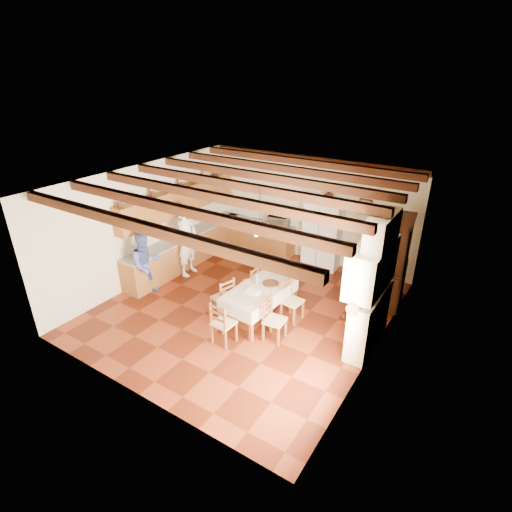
{
  "coord_description": "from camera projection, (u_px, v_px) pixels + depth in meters",
  "views": [
    {
      "loc": [
        4.49,
        -6.51,
        5.11
      ],
      "look_at": [
        0.1,
        0.3,
        1.25
      ],
      "focal_mm": 28.0,
      "sensor_mm": 36.0,
      "label": 1
    }
  ],
  "objects": [
    {
      "name": "chair_end_near",
      "position": [
        224.0,
        322.0,
        7.98
      ],
      "size": [
        0.44,
        0.42,
        0.96
      ],
      "primitive_type": null,
      "rotation": [
        0.0,
        0.0,
        3.09
      ],
      "color": "brown",
      "rests_on": "floor"
    },
    {
      "name": "wall_picture",
      "position": [
        365.0,
        207.0,
        10.23
      ],
      "size": [
        0.34,
        0.03,
        0.42
      ],
      "primitive_type": "cube",
      "color": "black",
      "rests_on": "ground"
    },
    {
      "name": "person_man",
      "position": [
        187.0,
        241.0,
        10.49
      ],
      "size": [
        0.56,
        0.77,
        1.93
      ],
      "primitive_type": "imported",
      "rotation": [
        0.0,
        0.0,
        1.72
      ],
      "color": "white",
      "rests_on": "floor"
    },
    {
      "name": "chair_end_far",
      "position": [
        286.0,
        279.0,
        9.58
      ],
      "size": [
        0.47,
        0.45,
        0.96
      ],
      "primitive_type": null,
      "rotation": [
        0.0,
        0.0,
        -0.14
      ],
      "color": "brown",
      "rests_on": "floor"
    },
    {
      "name": "ceiling",
      "position": [
        244.0,
        181.0,
        8.04
      ],
      "size": [
        6.0,
        6.5,
        0.02
      ],
      "primitive_type": "cube",
      "color": "silver",
      "rests_on": "ground"
    },
    {
      "name": "chair_left_far",
      "position": [
        248.0,
        284.0,
        9.37
      ],
      "size": [
        0.45,
        0.47,
        0.96
      ],
      "primitive_type": null,
      "rotation": [
        0.0,
        0.0,
        -1.44
      ],
      "color": "brown",
      "rests_on": "floor"
    },
    {
      "name": "chair_left_near",
      "position": [
        223.0,
        297.0,
        8.86
      ],
      "size": [
        0.5,
        0.51,
        0.96
      ],
      "primitive_type": null,
      "rotation": [
        0.0,
        0.0,
        -1.84
      ],
      "color": "brown",
      "rests_on": "floor"
    },
    {
      "name": "chair_right_near",
      "position": [
        275.0,
        320.0,
        8.05
      ],
      "size": [
        0.44,
        0.45,
        0.96
      ],
      "primitive_type": null,
      "rotation": [
        0.0,
        0.0,
        1.66
      ],
      "color": "brown",
      "rests_on": "floor"
    },
    {
      "name": "countertop_left",
      "position": [
        186.0,
        235.0,
        11.07
      ],
      "size": [
        0.62,
        4.3,
        0.04
      ],
      "primitive_type": "cube",
      "color": "gray",
      "rests_on": "lower_cabinets_left"
    },
    {
      "name": "wall_back",
      "position": [
        310.0,
        209.0,
        11.16
      ],
      "size": [
        6.0,
        0.02,
        3.0
      ],
      "primitive_type": "cube",
      "color": "#EDE2C7",
      "rests_on": "ground"
    },
    {
      "name": "fridge_vase",
      "position": [
        328.0,
        195.0,
        10.45
      ],
      "size": [
        0.26,
        0.26,
        0.27
      ],
      "primitive_type": "imported",
      "rotation": [
        0.0,
        0.0,
        -0.01
      ],
      "color": "#34200E",
      "rests_on": "refrigerator"
    },
    {
      "name": "dining_table",
      "position": [
        259.0,
        291.0,
        8.67
      ],
      "size": [
        1.01,
        1.82,
        0.77
      ],
      "rotation": [
        0.0,
        0.0,
        -0.06
      ],
      "color": "beige",
      "rests_on": "floor"
    },
    {
      "name": "lower_cabinets_back",
      "position": [
        258.0,
        236.0,
        12.14
      ],
      "size": [
        2.3,
        0.6,
        0.86
      ],
      "primitive_type": "cube",
      "color": "brown",
      "rests_on": "ground"
    },
    {
      "name": "countertop_back",
      "position": [
        258.0,
        222.0,
        11.95
      ],
      "size": [
        2.34,
        0.62,
        0.04
      ],
      "primitive_type": "cube",
      "color": "gray",
      "rests_on": "lower_cabinets_back"
    },
    {
      "name": "lower_cabinets_left",
      "position": [
        187.0,
        250.0,
        11.26
      ],
      "size": [
        0.6,
        4.3,
        0.86
      ],
      "primitive_type": "cube",
      "color": "brown",
      "rests_on": "ground"
    },
    {
      "name": "refrigerator",
      "position": [
        324.0,
        233.0,
        10.95
      ],
      "size": [
        1.02,
        0.86,
        1.93
      ],
      "primitive_type": "cube",
      "rotation": [
        0.0,
        0.0,
        0.07
      ],
      "color": "white",
      "rests_on": "floor"
    },
    {
      "name": "wall_right",
      "position": [
        382.0,
        287.0,
        7.21
      ],
      "size": [
        0.02,
        6.5,
        3.0
      ],
      "primitive_type": "cube",
      "color": "#EDE2C7",
      "rests_on": "ground"
    },
    {
      "name": "floor",
      "position": [
        245.0,
        308.0,
        9.33
      ],
      "size": [
        6.0,
        6.5,
        0.02
      ],
      "primitive_type": "cube",
      "color": "#4A1809",
      "rests_on": "ground"
    },
    {
      "name": "backsplash_left",
      "position": [
        177.0,
        222.0,
        11.07
      ],
      "size": [
        0.03,
        4.3,
        0.6
      ],
      "primitive_type": "cube",
      "color": "beige",
      "rests_on": "ground"
    },
    {
      "name": "backsplash_back",
      "position": [
        263.0,
        210.0,
        12.03
      ],
      "size": [
        2.3,
        0.03,
        0.6
      ],
      "primitive_type": "cube",
      "color": "beige",
      "rests_on": "ground"
    },
    {
      "name": "microwave",
      "position": [
        279.0,
        221.0,
        11.52
      ],
      "size": [
        0.66,
        0.51,
        0.33
      ],
      "primitive_type": "imported",
      "rotation": [
        0.0,
        0.0,
        0.19
      ],
      "color": "silver",
      "rests_on": "countertop_back"
    },
    {
      "name": "chandelier",
      "position": [
        260.0,
        224.0,
        7.99
      ],
      "size": [
        0.47,
        0.47,
        0.03
      ],
      "primitive_type": "torus",
      "color": "black",
      "rests_on": "ground"
    },
    {
      "name": "wall_front",
      "position": [
        127.0,
        322.0,
        6.21
      ],
      "size": [
        6.0,
        0.02,
        3.0
      ],
      "primitive_type": "cube",
      "color": "#EDE2C7",
      "rests_on": "ground"
    },
    {
      "name": "hutch",
      "position": [
        396.0,
        262.0,
        9.14
      ],
      "size": [
        0.62,
        1.21,
        2.11
      ],
      "primitive_type": null,
      "rotation": [
        0.0,
        0.0,
        0.12
      ],
      "color": "#34200E",
      "rests_on": "floor"
    },
    {
      "name": "upper_cabinets",
      "position": [
        180.0,
        200.0,
        10.71
      ],
      "size": [
        0.35,
        4.2,
        0.7
      ],
      "primitive_type": "cube",
      "color": "brown",
      "rests_on": "ground"
    },
    {
      "name": "ceiling_beams",
      "position": [
        244.0,
        186.0,
        8.08
      ],
      "size": [
        6.0,
        6.3,
        0.16
      ],
      "primitive_type": null,
      "color": "#331B0A",
      "rests_on": "ground"
    },
    {
      "name": "chair_right_far",
      "position": [
        292.0,
        301.0,
        8.71
      ],
      "size": [
        0.44,
        0.45,
        0.96
      ],
      "primitive_type": null,
      "rotation": [
        0.0,
        0.0,
        1.48
      ],
      "color": "brown",
      "rests_on": "floor"
    },
    {
      "name": "person_woman_blue",
      "position": [
        146.0,
        264.0,
        9.57
      ],
      "size": [
        0.82,
        0.93,
        1.62
      ],
      "primitive_type": "imported",
      "rotation": [
        0.0,
        0.0,
        1.27
      ],
      "color": "#4559A2",
      "rests_on": "floor"
    },
    {
      "name": "person_woman_red",
      "position": [
        354.0,
        289.0,
        8.42
      ],
      "size": [
        0.54,
        1.06,
        1.74
      ],
      "primitive_type": "imported",
      "rotation": [
        0.0,
        0.0,
        -1.46
      ],
      "color": "#C04622",
      "rests_on": "floor"
    },
    {
      "name": "fireplace",
      "position": [
        369.0,
        283.0,
        7.55
      ],
      "size": [
        0.56,
        1.6,
        2.8
      ],
      "primitive_type": null,
      "color": "beige",
      "rests_on": "ground"
    },
    {
      "name": "wall_left",
      "position": [
        147.0,
        223.0,
        10.16
      ],
      "size": [
        0.02,
        6.5,
        3.0
      ],
      "primitive_type": "cube",
      "color": "#EDE2C7",
      "rests_on": "ground"
    }
  ]
}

